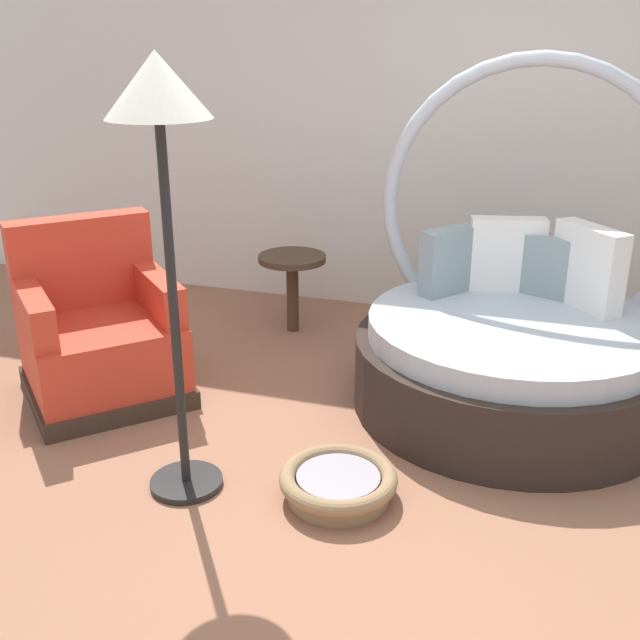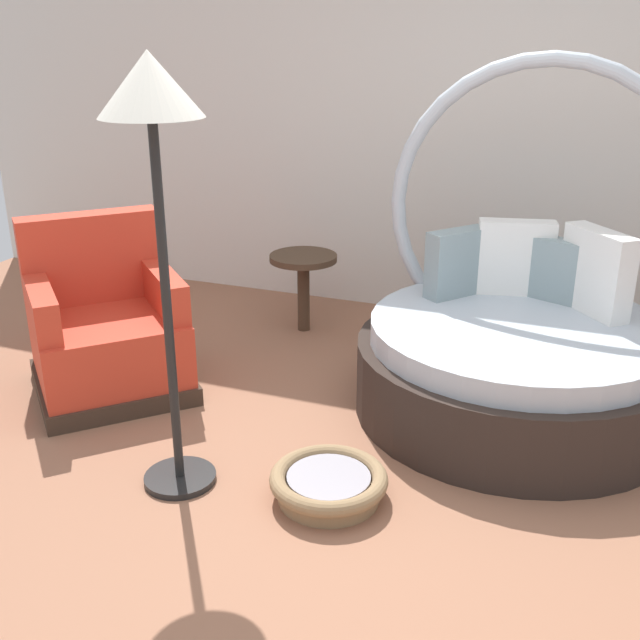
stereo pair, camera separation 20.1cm
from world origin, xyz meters
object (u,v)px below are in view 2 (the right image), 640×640
at_px(round_daybed, 519,342).
at_px(floor_lamp, 153,131).
at_px(red_armchair, 106,332).
at_px(pet_basket, 329,483).
at_px(side_table, 303,269).

distance_m(round_daybed, floor_lamp, 2.16).
xyz_separation_m(red_armchair, floor_lamp, (0.86, -0.69, 1.20)).
height_order(red_armchair, floor_lamp, floor_lamp).
relative_size(round_daybed, red_armchair, 1.59).
bearing_deg(floor_lamp, pet_basket, 9.76).
bearing_deg(pet_basket, floor_lamp, -170.24).
xyz_separation_m(red_armchair, pet_basket, (1.53, -0.58, -0.26)).
relative_size(red_armchair, pet_basket, 2.21).
height_order(round_daybed, floor_lamp, floor_lamp).
relative_size(red_armchair, side_table, 2.17).
distance_m(round_daybed, pet_basket, 1.35).
relative_size(pet_basket, side_table, 0.98).
relative_size(round_daybed, floor_lamp, 0.98).
xyz_separation_m(round_daybed, red_armchair, (-2.15, -0.59, -0.03)).
bearing_deg(round_daybed, red_armchair, -164.72).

